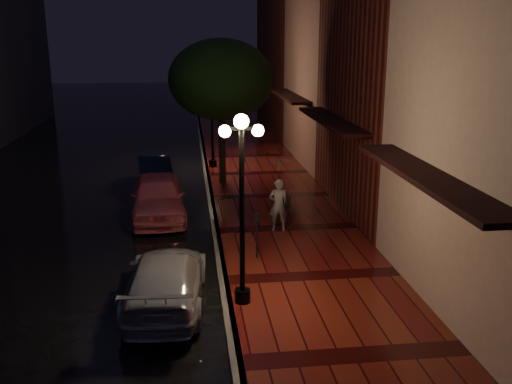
# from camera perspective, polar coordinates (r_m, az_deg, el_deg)

# --- Properties ---
(ground) EXTENTS (120.00, 120.00, 0.00)m
(ground) POSITION_cam_1_polar(r_m,az_deg,el_deg) (17.93, -4.03, -4.32)
(ground) COLOR black
(ground) RESTS_ON ground
(sidewalk) EXTENTS (4.50, 60.00, 0.15)m
(sidewalk) POSITION_cam_1_polar(r_m,az_deg,el_deg) (18.14, 3.09, -3.81)
(sidewalk) COLOR #4B0E0D
(sidewalk) RESTS_ON ground
(curb) EXTENTS (0.25, 60.00, 0.15)m
(curb) POSITION_cam_1_polar(r_m,az_deg,el_deg) (17.90, -4.04, -4.09)
(curb) COLOR #595451
(curb) RESTS_ON ground
(storefront_mid) EXTENTS (5.00, 8.00, 11.00)m
(storefront_mid) POSITION_cam_1_polar(r_m,az_deg,el_deg) (20.41, 15.93, 13.33)
(storefront_mid) COLOR #511914
(storefront_mid) RESTS_ON ground
(storefront_far) EXTENTS (5.00, 8.00, 9.00)m
(storefront_far) POSITION_cam_1_polar(r_m,az_deg,el_deg) (28.00, 9.43, 12.08)
(storefront_far) COLOR #8C5951
(storefront_far) RESTS_ON ground
(storefront_extra) EXTENTS (5.00, 12.00, 10.00)m
(storefront_extra) POSITION_cam_1_polar(r_m,az_deg,el_deg) (37.68, 5.15, 13.80)
(storefront_extra) COLOR #511914
(storefront_extra) RESTS_ON ground
(streetlamp_near) EXTENTS (0.96, 0.36, 4.31)m
(streetlamp_near) POSITION_cam_1_polar(r_m,az_deg,el_deg) (12.40, -1.42, -0.72)
(streetlamp_near) COLOR black
(streetlamp_near) RESTS_ON sidewalk
(streetlamp_far) EXTENTS (0.96, 0.36, 4.31)m
(streetlamp_far) POSITION_cam_1_polar(r_m,az_deg,el_deg) (26.11, -4.42, 7.82)
(streetlamp_far) COLOR black
(streetlamp_far) RESTS_ON sidewalk
(street_tree) EXTENTS (4.16, 4.16, 5.80)m
(street_tree) POSITION_cam_1_polar(r_m,az_deg,el_deg) (22.96, -3.50, 10.91)
(street_tree) COLOR black
(street_tree) RESTS_ON sidewalk
(pink_car) EXTENTS (2.03, 4.51, 1.50)m
(pink_car) POSITION_cam_1_polar(r_m,az_deg,el_deg) (19.61, -9.80, -0.46)
(pink_car) COLOR #D25663
(pink_car) RESTS_ON ground
(navy_car) EXTENTS (1.76, 3.82, 1.22)m
(navy_car) POSITION_cam_1_polar(r_m,az_deg,el_deg) (23.87, -10.08, 2.03)
(navy_car) COLOR black
(navy_car) RESTS_ON ground
(silver_car) EXTENTS (2.02, 4.42, 1.25)m
(silver_car) POSITION_cam_1_polar(r_m,az_deg,el_deg) (13.39, -9.01, -8.65)
(silver_car) COLOR #A2A3A9
(silver_car) RESTS_ON ground
(woman_with_umbrella) EXTENTS (0.96, 0.98, 2.32)m
(woman_with_umbrella) POSITION_cam_1_polar(r_m,az_deg,el_deg) (17.42, 2.30, 0.91)
(woman_with_umbrella) COLOR silver
(woman_with_umbrella) RESTS_ON sidewalk
(parking_meter) EXTENTS (0.14, 0.13, 1.27)m
(parking_meter) POSITION_cam_1_polar(r_m,az_deg,el_deg) (15.49, 0.07, -3.90)
(parking_meter) COLOR black
(parking_meter) RESTS_ON sidewalk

